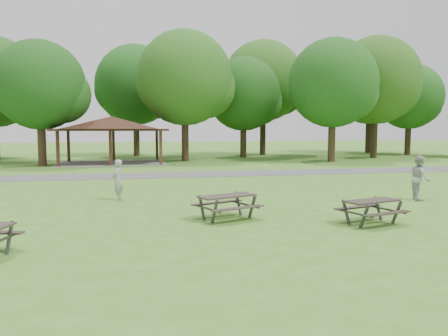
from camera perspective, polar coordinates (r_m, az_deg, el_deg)
ground at (r=12.61m, az=-0.74°, el=-7.60°), size 160.00×160.00×0.00m
asphalt_path at (r=26.33m, az=-6.59°, el=-0.90°), size 120.00×3.20×0.02m
pavilion at (r=36.11m, az=-14.46°, el=5.46°), size 8.60×7.01×3.76m
tree_row_d at (r=35.34m, az=-22.78°, el=9.63°), size 6.93×6.60×9.27m
tree_row_e at (r=37.58m, az=-5.01°, el=11.27°), size 8.40×8.00×11.02m
tree_row_f at (r=42.03m, az=2.67°, el=9.35°), size 7.35×7.00×9.55m
tree_row_g at (r=38.02m, az=14.14°, el=10.38°), size 7.77×7.40×10.25m
tree_row_h at (r=44.00m, az=19.30°, el=10.43°), size 8.61×8.20×11.37m
tree_row_i at (r=50.07m, az=23.11°, el=8.36°), size 7.14×6.80×9.52m
tree_deep_b at (r=45.29m, az=-11.35°, el=10.29°), size 8.40×8.00×11.13m
tree_deep_c at (r=46.34m, az=5.26°, el=10.94°), size 8.82×8.40×11.90m
tree_deep_d at (r=52.89m, az=18.54°, el=9.53°), size 8.40×8.00×11.27m
picnic_table_middle at (r=13.47m, az=0.40°, el=-4.31°), size 2.18×1.97×0.77m
picnic_table_far at (r=13.50m, az=18.73°, el=-4.69°), size 2.00×1.77×0.73m
frisbee_in_flight at (r=17.03m, az=5.45°, el=0.33°), size 0.32×0.32×0.02m
frisbee_thrower at (r=17.50m, az=-13.75°, el=-1.52°), size 0.49×0.64×1.59m
frisbee_catcher at (r=18.66m, az=24.19°, el=-1.18°), size 0.92×1.03×1.74m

